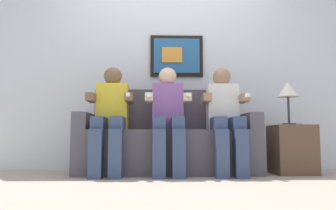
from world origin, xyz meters
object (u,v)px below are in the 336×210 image
Objects in this scene: person_in_middle at (168,114)px; table_lamp at (288,91)px; spare_remote_on_table at (302,124)px; side_table_right at (292,149)px; couch at (167,143)px; person_on_left at (111,114)px; person_on_right at (225,115)px.

person_in_middle reaches higher than table_lamp.
side_table_right is at bearing 139.03° from spare_remote_on_table.
couch is 0.67m from person_on_left.
side_table_right is 3.85× the size of spare_remote_on_table.
spare_remote_on_table is at bearing -40.97° from side_table_right.
couch reaches higher than side_table_right.
side_table_right is (1.28, 0.06, -0.36)m from person_in_middle.
person_in_middle is 2.22× the size of side_table_right.
person_on_left and person_on_right have the same top height.
table_lamp is at bearing 132.67° from spare_remote_on_table.
side_table_right is (1.28, -0.11, -0.06)m from couch.
person_on_left is at bearing -163.89° from couch.
person_on_right is 0.79m from side_table_right.
person_on_right is (0.58, -0.17, 0.29)m from couch.
person_on_right is at bearing -175.04° from side_table_right.
person_in_middle is 8.54× the size of spare_remote_on_table.
side_table_right is 0.61m from table_lamp.
person_in_middle reaches higher than couch.
table_lamp is 3.54× the size of spare_remote_on_table.
spare_remote_on_table is (0.78, -0.01, -0.10)m from person_on_right.
person_in_middle reaches higher than side_table_right.
person_on_left is 1.87m from table_lamp.
table_lamp is (0.69, 0.09, 0.25)m from person_on_right.
person_on_right is 2.41× the size of table_lamp.
person_on_right is 0.74m from table_lamp.
person_on_right is at bearing 0.00° from person_on_left.
couch is 1.39m from table_lamp.
person_in_middle is (-0.00, -0.17, 0.29)m from couch.
table_lamp is at bearing -3.54° from couch.
person_on_left is 2.41× the size of table_lamp.
spare_remote_on_table is at bearing -0.67° from person_on_right.
person_on_left is at bearing 180.00° from person_on_right.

